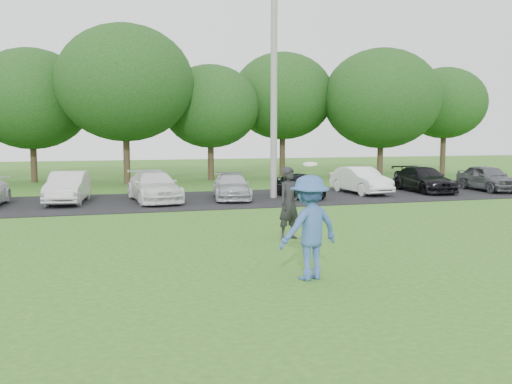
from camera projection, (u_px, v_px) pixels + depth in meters
ground at (306, 274)px, 11.31m from camera, size 100.00×100.00×0.00m
parking_lot at (191, 200)px, 23.70m from camera, size 32.00×6.50×0.03m
utility_pole at (274, 77)px, 23.98m from camera, size 0.28×0.28×10.31m
frisbee_player at (309, 227)px, 10.87m from camera, size 1.45×1.08×2.25m
camera_bystander at (289, 203)px, 14.99m from camera, size 0.83×0.72×1.91m
parked_cars at (171, 187)px, 23.35m from camera, size 30.59×4.83×1.24m
tree_row at (186, 96)px, 32.93m from camera, size 42.39×9.85×8.64m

